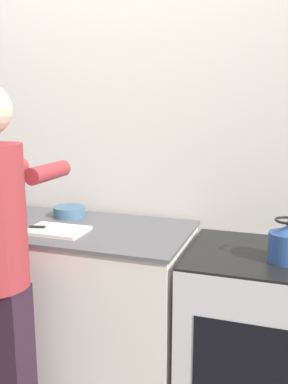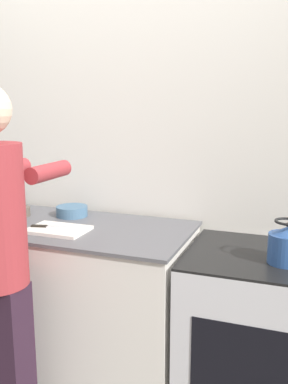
# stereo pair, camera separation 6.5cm
# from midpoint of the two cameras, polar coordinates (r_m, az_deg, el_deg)

# --- Properties ---
(wall_back) EXTENTS (8.00, 0.05, 2.60)m
(wall_back) POSITION_cam_midpoint_polar(r_m,az_deg,el_deg) (2.68, -2.16, 5.11)
(wall_back) COLOR silver
(wall_back) RESTS_ON ground_plane
(counter) EXTENTS (1.59, 0.71, 0.92)m
(counter) POSITION_cam_midpoint_polar(r_m,az_deg,el_deg) (2.70, -12.34, -13.66)
(counter) COLOR silver
(counter) RESTS_ON ground_plane
(oven) EXTENTS (0.67, 0.67, 0.88)m
(oven) POSITION_cam_midpoint_polar(r_m,az_deg,el_deg) (2.38, 13.33, -17.94)
(oven) COLOR silver
(oven) RESTS_ON ground_plane
(cutting_board) EXTENTS (0.32, 0.22, 0.02)m
(cutting_board) POSITION_cam_midpoint_polar(r_m,az_deg,el_deg) (2.39, -12.34, -5.03)
(cutting_board) COLOR silver
(cutting_board) RESTS_ON counter
(knife) EXTENTS (0.24, 0.09, 0.01)m
(knife) POSITION_cam_midpoint_polar(r_m,az_deg,el_deg) (2.41, -13.26, -4.61)
(knife) COLOR silver
(knife) RESTS_ON cutting_board
(kettle) EXTENTS (0.16, 0.16, 0.21)m
(kettle) POSITION_cam_midpoint_polar(r_m,az_deg,el_deg) (2.09, 17.59, -6.62)
(kettle) COLOR #284C8C
(kettle) RESTS_ON oven
(bowl_prep) EXTENTS (0.19, 0.19, 0.06)m
(bowl_prep) POSITION_cam_midpoint_polar(r_m,az_deg,el_deg) (2.69, -10.62, -2.60)
(bowl_prep) COLOR #426684
(bowl_prep) RESTS_ON counter
(bowl_mixing) EXTENTS (0.15, 0.15, 0.06)m
(bowl_mixing) POSITION_cam_midpoint_polar(r_m,az_deg,el_deg) (2.76, -17.50, -2.64)
(bowl_mixing) COLOR brown
(bowl_mixing) RESTS_ON counter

